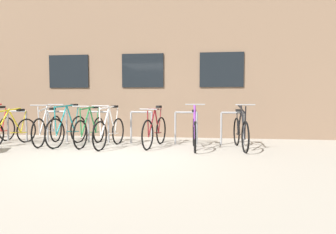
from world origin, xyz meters
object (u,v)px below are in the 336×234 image
Objects in this scene: bicycle_silver at (48,129)px; bicycle_purple at (194,132)px; bicycle_green at (90,130)px; bicycle_teal at (68,129)px; bicycle_maroon at (155,131)px; bicycle_black at (241,132)px; bicycle_white at (110,131)px; bicycle_yellow at (10,131)px.

bicycle_purple reaches higher than bicycle_silver.
bicycle_teal is at bearing -175.27° from bicycle_green.
bicycle_green is 1.02× the size of bicycle_teal.
bicycle_maroon is 0.98× the size of bicycle_teal.
bicycle_maroon is 2.27m from bicycle_teal.
bicycle_black reaches higher than bicycle_white.
bicycle_white is (2.67, -0.00, 0.02)m from bicycle_yellow.
bicycle_maroon is (3.77, 0.23, 0.02)m from bicycle_yellow.
bicycle_yellow is (-0.92, -0.21, -0.03)m from bicycle_silver.
bicycle_green is (2.09, 0.18, 0.02)m from bicycle_yellow.
bicycle_teal is at bearing -7.12° from bicycle_silver.
bicycle_purple is 1.11m from bicycle_black.
bicycle_purple is (4.77, 0.02, 0.02)m from bicycle_yellow.
bicycle_purple is 0.99× the size of bicycle_white.
bicycle_yellow is 4.77m from bicycle_purple.
bicycle_black reaches higher than bicycle_green.
bicycle_yellow is 3.78m from bicycle_maroon.
bicycle_yellow is 0.94× the size of bicycle_black.
bicycle_white is (1.75, -0.21, -0.01)m from bicycle_silver.
bicycle_purple is at bearing -1.96° from bicycle_teal.
bicycle_black reaches higher than bicycle_silver.
bicycle_teal is (-1.17, 0.13, 0.02)m from bicycle_white.
bicycle_black is 1.05× the size of bicycle_maroon.
bicycle_maroon is (-2.11, 0.07, -0.00)m from bicycle_black.
bicycle_maroon is at bearing 178.07° from bicycle_black.
bicycle_black reaches higher than bicycle_teal.
bicycle_black is 2.11m from bicycle_maroon.
bicycle_silver is 1.17m from bicycle_green.
bicycle_yellow is 2.10m from bicycle_green.
bicycle_yellow is at bearing -176.44° from bicycle_maroon.
bicycle_white is at bearing -17.62° from bicycle_green.
bicycle_purple reaches higher than bicycle_white.
bicycle_purple is 1.01× the size of bicycle_maroon.
bicycle_teal reaches higher than bicycle_white.
bicycle_white is 1.13m from bicycle_maroon.
bicycle_green is 1.68m from bicycle_maroon.
bicycle_silver is 0.98× the size of bicycle_black.
bicycle_yellow is 0.97× the size of bicycle_white.
bicycle_maroon is (2.85, 0.03, -0.00)m from bicycle_silver.
bicycle_silver is 1.02× the size of bicycle_purple.
bicycle_silver is 1.01× the size of bicycle_teal.
bicycle_teal is at bearing 178.04° from bicycle_purple.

